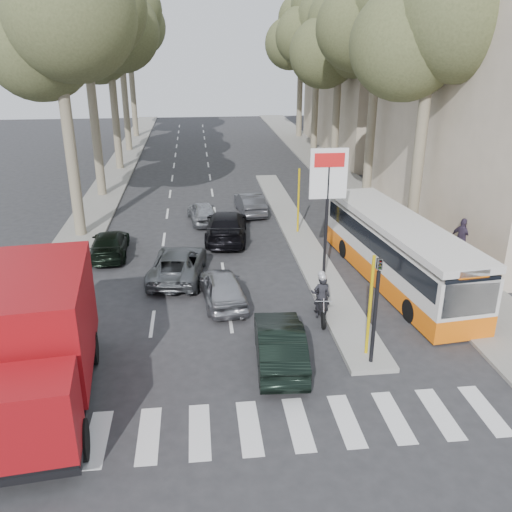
# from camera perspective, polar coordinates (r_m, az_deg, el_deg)

# --- Properties ---
(ground) EXTENTS (120.00, 120.00, 0.00)m
(ground) POSITION_cam_1_polar(r_m,az_deg,el_deg) (18.20, 0.56, -9.52)
(ground) COLOR #28282B
(ground) RESTS_ON ground
(sidewalk_right) EXTENTS (3.20, 70.00, 0.12)m
(sidewalk_right) POSITION_cam_1_polar(r_m,az_deg,el_deg) (42.84, 8.06, 8.77)
(sidewalk_right) COLOR gray
(sidewalk_right) RESTS_ON ground
(median_left) EXTENTS (2.40, 64.00, 0.12)m
(median_left) POSITION_cam_1_polar(r_m,az_deg,el_deg) (44.87, -14.23, 8.90)
(median_left) COLOR gray
(median_left) RESTS_ON ground
(traffic_island) EXTENTS (1.50, 26.00, 0.16)m
(traffic_island) POSITION_cam_1_polar(r_m,az_deg,el_deg) (28.53, 4.39, 2.44)
(traffic_island) COLOR gray
(traffic_island) RESTS_ON ground
(building_far) EXTENTS (11.00, 20.00, 16.00)m
(building_far) POSITION_cam_1_polar(r_m,az_deg,el_deg) (52.46, 13.79, 19.47)
(building_far) COLOR #B7A88E
(building_far) RESTS_ON ground
(billboard) EXTENTS (1.50, 12.10, 5.60)m
(billboard) POSITION_cam_1_polar(r_m,az_deg,el_deg) (21.86, 7.54, 6.29)
(billboard) COLOR yellow
(billboard) RESTS_ON ground
(traffic_light_island) EXTENTS (0.16, 0.41, 3.60)m
(traffic_light_island) POSITION_cam_1_polar(r_m,az_deg,el_deg) (16.41, 12.60, -3.88)
(traffic_light_island) COLOR black
(traffic_light_island) RESTS_ON ground
(traffic_light_left) EXTENTS (0.16, 0.41, 3.60)m
(traffic_light_left) POSITION_cam_1_polar(r_m,az_deg,el_deg) (17.01, -25.37, -4.63)
(traffic_light_left) COLOR black
(traffic_light_left) RESTS_ON ground
(tree_l_a) EXTENTS (7.40, 7.20, 14.10)m
(tree_l_a) POSITION_cam_1_polar(r_m,az_deg,el_deg) (28.23, -20.16, 22.38)
(tree_l_a) COLOR #6B604C
(tree_l_a) RESTS_ON ground
(tree_l_b) EXTENTS (7.40, 7.20, 14.88)m
(tree_l_b) POSITION_cam_1_polar(r_m,az_deg,el_deg) (36.13, -17.52, 23.33)
(tree_l_b) COLOR #6B604C
(tree_l_b) RESTS_ON ground
(tree_l_c) EXTENTS (7.40, 7.20, 13.71)m
(tree_l_c) POSITION_cam_1_polar(r_m,az_deg,el_deg) (43.97, -15.16, 21.72)
(tree_l_c) COLOR #6B604C
(tree_l_c) RESTS_ON ground
(tree_l_d) EXTENTS (7.40, 7.20, 15.66)m
(tree_l_d) POSITION_cam_1_polar(r_m,az_deg,el_deg) (51.97, -14.18, 23.59)
(tree_l_d) COLOR #6B604C
(tree_l_d) RESTS_ON ground
(tree_l_e) EXTENTS (7.40, 7.20, 14.49)m
(tree_l_e) POSITION_cam_1_polar(r_m,az_deg,el_deg) (59.90, -13.21, 22.32)
(tree_l_e) COLOR #6B604C
(tree_l_e) RESTS_ON ground
(tree_r_a) EXTENTS (7.40, 7.20, 14.10)m
(tree_r_a) POSITION_cam_1_polar(r_m,az_deg,el_deg) (27.88, 18.39, 22.60)
(tree_r_a) COLOR #6B604C
(tree_r_a) RESTS_ON ground
(tree_r_b) EXTENTS (7.40, 7.20, 15.27)m
(tree_r_b) POSITION_cam_1_polar(r_m,az_deg,el_deg) (35.43, 13.12, 24.34)
(tree_r_b) COLOR #6B604C
(tree_r_b) RESTS_ON ground
(tree_r_c) EXTENTS (7.40, 7.20, 13.32)m
(tree_r_c) POSITION_cam_1_polar(r_m,az_deg,el_deg) (42.99, 8.98, 21.72)
(tree_r_c) COLOR #6B604C
(tree_r_c) RESTS_ON ground
(tree_r_d) EXTENTS (7.40, 7.20, 14.88)m
(tree_r_d) POSITION_cam_1_polar(r_m,az_deg,el_deg) (50.82, 6.70, 23.32)
(tree_r_d) COLOR #6B604C
(tree_r_d) RESTS_ON ground
(tree_r_e) EXTENTS (7.40, 7.20, 14.10)m
(tree_r_e) POSITION_cam_1_polar(r_m,az_deg,el_deg) (58.65, 4.92, 22.46)
(tree_r_e) COLOR #6B604C
(tree_r_e) RESTS_ON ground
(silver_hatchback) EXTENTS (1.97, 3.94, 1.29)m
(silver_hatchback) POSITION_cam_1_polar(r_m,az_deg,el_deg) (20.82, -3.58, -3.33)
(silver_hatchback) COLOR #9EA0A6
(silver_hatchback) RESTS_ON ground
(dark_hatchback) EXTENTS (1.70, 4.21, 1.36)m
(dark_hatchback) POSITION_cam_1_polar(r_m,az_deg,el_deg) (17.05, 2.51, -9.19)
(dark_hatchback) COLOR black
(dark_hatchback) RESTS_ON ground
(queue_car_a) EXTENTS (2.67, 4.77, 1.26)m
(queue_car_a) POSITION_cam_1_polar(r_m,az_deg,el_deg) (23.20, -8.23, -0.86)
(queue_car_a) COLOR #52565A
(queue_car_a) RESTS_ON ground
(queue_car_b) EXTENTS (2.49, 5.16, 1.45)m
(queue_car_b) POSITION_cam_1_polar(r_m,az_deg,el_deg) (27.57, -3.14, 3.20)
(queue_car_b) COLOR black
(queue_car_b) RESTS_ON ground
(queue_car_c) EXTENTS (1.87, 3.65, 1.19)m
(queue_car_c) POSITION_cam_1_polar(r_m,az_deg,el_deg) (30.40, -5.65, 4.63)
(queue_car_c) COLOR #94969B
(queue_car_c) RESTS_ON ground
(queue_car_d) EXTENTS (1.68, 3.86, 1.24)m
(queue_car_d) POSITION_cam_1_polar(r_m,az_deg,el_deg) (31.85, -0.64, 5.57)
(queue_car_d) COLOR #45464C
(queue_car_d) RESTS_ON ground
(queue_car_e) EXTENTS (1.81, 4.10, 1.17)m
(queue_car_e) POSITION_cam_1_polar(r_m,az_deg,el_deg) (26.34, -15.17, 1.25)
(queue_car_e) COLOR black
(queue_car_e) RESTS_ON ground
(red_truck) EXTENTS (3.23, 7.03, 3.63)m
(red_truck) POSITION_cam_1_polar(r_m,az_deg,el_deg) (15.79, -22.01, -8.43)
(red_truck) COLOR black
(red_truck) RESTS_ON ground
(city_bus) EXTENTS (3.38, 10.57, 2.74)m
(city_bus) POSITION_cam_1_polar(r_m,az_deg,el_deg) (23.04, 14.66, 0.64)
(city_bus) COLOR orange
(city_bus) RESTS_ON ground
(motorcycle) EXTENTS (0.82, 2.08, 1.78)m
(motorcycle) POSITION_cam_1_polar(r_m,az_deg,el_deg) (19.88, 6.88, -4.19)
(motorcycle) COLOR black
(motorcycle) RESTS_ON ground
(pedestrian_near) EXTENTS (1.06, 1.28, 1.96)m
(pedestrian_near) POSITION_cam_1_polar(r_m,az_deg,el_deg) (26.20, 20.87, 1.65)
(pedestrian_near) COLOR #3A2F47
(pedestrian_near) RESTS_ON sidewalk_right
(pedestrian_far) EXTENTS (1.14, 0.95, 1.64)m
(pedestrian_far) POSITION_cam_1_polar(r_m,az_deg,el_deg) (29.85, 13.13, 4.53)
(pedestrian_far) COLOR brown
(pedestrian_far) RESTS_ON sidewalk_right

